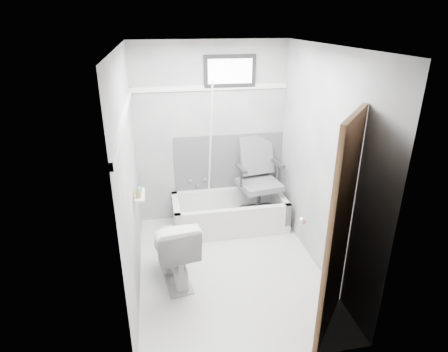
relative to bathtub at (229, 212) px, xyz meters
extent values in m
plane|color=white|center=(-0.18, -0.93, -0.21)|extent=(2.60, 2.60, 0.00)
plane|color=silver|center=(-0.18, -0.93, 2.19)|extent=(2.60, 2.60, 0.00)
cube|color=slate|center=(-0.18, 0.37, 0.99)|extent=(2.00, 0.02, 2.40)
cube|color=slate|center=(-0.18, -2.23, 0.99)|extent=(2.00, 0.02, 2.40)
cube|color=slate|center=(-1.18, -0.93, 0.99)|extent=(0.02, 2.60, 2.40)
cube|color=slate|center=(0.82, -0.93, 0.99)|extent=(0.02, 2.60, 2.40)
imported|color=silver|center=(-0.80, -0.99, 0.18)|extent=(0.56, 0.85, 0.78)
cube|color=#4C4C4F|center=(0.07, 0.36, 0.59)|extent=(1.50, 0.02, 0.78)
cube|color=white|center=(-0.18, 0.36, 1.61)|extent=(2.00, 0.02, 0.06)
cube|color=white|center=(-1.17, -0.93, 1.61)|extent=(0.02, 2.60, 0.06)
cylinder|color=white|center=(-0.23, 0.13, 0.84)|extent=(0.02, 0.56, 1.88)
cube|color=silver|center=(-1.11, -0.70, 0.69)|extent=(0.10, 0.32, 0.02)
imported|color=olive|center=(-1.12, -0.78, 0.76)|extent=(0.06, 0.06, 0.11)
imported|color=slate|center=(-1.12, -0.64, 0.75)|extent=(0.10, 0.10, 0.09)
camera|label=1|loc=(-0.89, -4.37, 2.42)|focal=30.00mm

